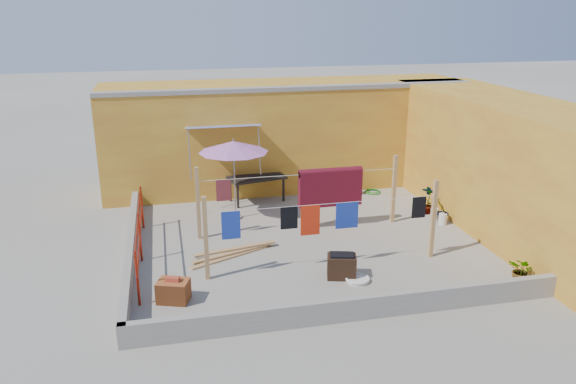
% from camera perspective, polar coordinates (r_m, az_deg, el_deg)
% --- Properties ---
extents(ground, '(80.00, 80.00, 0.00)m').
position_cam_1_polar(ground, '(13.51, 1.98, -5.09)').
color(ground, '#9E998E').
rests_on(ground, ground).
extents(wall_back, '(11.00, 3.27, 3.21)m').
position_cam_1_polar(wall_back, '(17.49, -0.27, 5.91)').
color(wall_back, gold).
rests_on(wall_back, ground).
extents(wall_right, '(2.40, 9.00, 3.20)m').
position_cam_1_polar(wall_right, '(15.10, 21.53, 2.58)').
color(wall_right, gold).
rests_on(wall_right, ground).
extents(parapet_front, '(8.30, 0.16, 0.44)m').
position_cam_1_polar(parapet_front, '(10.36, 7.09, -11.63)').
color(parapet_front, gray).
rests_on(parapet_front, ground).
extents(parapet_left, '(0.16, 7.30, 0.44)m').
position_cam_1_polar(parapet_left, '(13.07, -15.67, -5.58)').
color(parapet_left, gray).
rests_on(parapet_left, ground).
extents(red_railing, '(0.05, 4.20, 1.10)m').
position_cam_1_polar(red_railing, '(12.69, -14.86, -3.81)').
color(red_railing, maroon).
rests_on(red_railing, ground).
extents(clothesline_rig, '(5.09, 2.35, 1.80)m').
position_cam_1_polar(clothesline_rig, '(13.77, 3.91, -0.06)').
color(clothesline_rig, tan).
rests_on(clothesline_rig, ground).
extents(patio_umbrella, '(2.21, 2.21, 2.17)m').
position_cam_1_polar(patio_umbrella, '(14.47, -5.56, 4.56)').
color(patio_umbrella, gray).
rests_on(patio_umbrella, ground).
extents(outdoor_table, '(1.72, 1.11, 0.75)m').
position_cam_1_polar(outdoor_table, '(16.09, -3.20, 1.34)').
color(outdoor_table, black).
rests_on(outdoor_table, ground).
extents(brick_stack, '(0.69, 0.59, 0.51)m').
position_cam_1_polar(brick_stack, '(11.07, -11.57, -9.80)').
color(brick_stack, '#984B23').
rests_on(brick_stack, ground).
extents(lumber_pile, '(2.04, 0.98, 0.13)m').
position_cam_1_polar(lumber_pile, '(12.84, -5.66, -6.16)').
color(lumber_pile, tan).
rests_on(lumber_pile, ground).
extents(brazier, '(0.67, 0.53, 0.53)m').
position_cam_1_polar(brazier, '(11.77, 5.47, -7.50)').
color(brazier, black).
rests_on(brazier, ground).
extents(white_basin, '(0.51, 0.51, 0.09)m').
position_cam_1_polar(white_basin, '(11.73, 7.08, -8.78)').
color(white_basin, silver).
rests_on(white_basin, ground).
extents(water_jug_a, '(0.21, 0.21, 0.33)m').
position_cam_1_polar(water_jug_a, '(15.05, 15.44, -2.67)').
color(water_jug_a, silver).
rests_on(water_jug_a, ground).
extents(water_jug_b, '(0.20, 0.20, 0.32)m').
position_cam_1_polar(water_jug_b, '(15.43, 14.64, -2.10)').
color(water_jug_b, silver).
rests_on(water_jug_b, ground).
extents(green_hose, '(0.49, 0.49, 0.07)m').
position_cam_1_polar(green_hose, '(17.20, 8.59, 0.04)').
color(green_hose, '#1E751A').
rests_on(green_hose, ground).
extents(plant_back_a, '(0.70, 0.61, 0.77)m').
position_cam_1_polar(plant_back_a, '(16.71, 4.88, 0.90)').
color(plant_back_a, '#1C611B').
rests_on(plant_back_a, ground).
extents(plant_back_b, '(0.37, 0.37, 0.63)m').
position_cam_1_polar(plant_back_b, '(16.92, 6.87, 0.82)').
color(plant_back_b, '#1C611B').
rests_on(plant_back_b, ground).
extents(plant_right_a, '(0.51, 0.51, 0.81)m').
position_cam_1_polar(plant_right_a, '(15.63, 14.12, -0.75)').
color(plant_right_a, '#1C611B').
rests_on(plant_right_a, ground).
extents(plant_right_b, '(0.47, 0.45, 0.66)m').
position_cam_1_polar(plant_right_b, '(15.03, 15.38, -1.94)').
color(plant_right_b, '#1C611B').
rests_on(plant_right_b, ground).
extents(plant_right_c, '(0.62, 0.65, 0.57)m').
position_cam_1_polar(plant_right_c, '(12.39, 22.69, -7.40)').
color(plant_right_c, '#1C611B').
rests_on(plant_right_c, ground).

